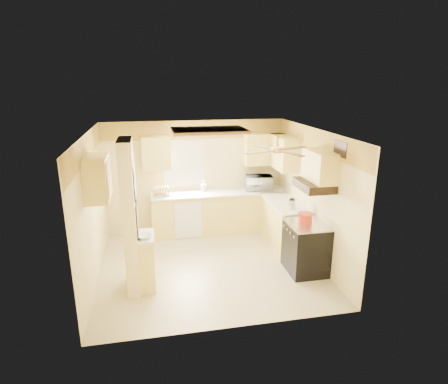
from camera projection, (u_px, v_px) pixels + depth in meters
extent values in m
plane|color=#C7B58A|center=(209.00, 265.00, 7.05)|extent=(4.00, 4.00, 0.00)
plane|color=white|center=(208.00, 132.00, 6.32)|extent=(4.00, 4.00, 0.00)
plane|color=beige|center=(195.00, 176.00, 8.47)|extent=(4.00, 0.00, 4.00)
plane|color=beige|center=(231.00, 247.00, 4.90)|extent=(4.00, 0.00, 4.00)
plane|color=beige|center=(92.00, 209.00, 6.31)|extent=(0.00, 3.80, 3.80)
plane|color=beige|center=(313.00, 195.00, 7.06)|extent=(0.00, 3.80, 3.80)
cube|color=yellow|center=(195.00, 130.00, 8.15)|extent=(4.00, 0.02, 0.40)
cube|color=beige|center=(130.00, 218.00, 5.92)|extent=(0.20, 0.70, 2.50)
cube|color=#FFEA67|center=(147.00, 262.00, 6.19)|extent=(0.25, 0.55, 0.90)
cube|color=white|center=(145.00, 236.00, 6.05)|extent=(0.28, 0.58, 0.04)
cube|color=#FFEA67|center=(220.00, 212.00, 8.51)|extent=(3.00, 0.60, 0.90)
cube|color=#FFEA67|center=(285.00, 225.00, 7.80)|extent=(0.60, 1.40, 0.90)
cube|color=white|center=(220.00, 193.00, 8.37)|extent=(3.04, 0.64, 0.04)
cube|color=white|center=(286.00, 203.00, 7.66)|extent=(0.64, 1.44, 0.04)
cube|color=white|center=(188.00, 220.00, 8.08)|extent=(0.58, 0.02, 0.80)
cube|color=white|center=(184.00, 164.00, 8.32)|extent=(0.92, 0.02, 1.02)
cube|color=white|center=(184.00, 164.00, 8.33)|extent=(0.80, 0.02, 0.90)
cube|color=#FFEA67|center=(156.00, 153.00, 7.97)|extent=(0.60, 0.35, 0.70)
cube|color=#FFEA67|center=(264.00, 149.00, 8.42)|extent=(0.90, 0.35, 0.70)
cube|color=#FFEA67|center=(283.00, 152.00, 8.03)|extent=(0.35, 1.00, 0.70)
cube|color=#FFEA67|center=(97.00, 178.00, 5.94)|extent=(0.35, 0.75, 0.70)
cube|color=#FFEA67|center=(320.00, 166.00, 6.31)|extent=(0.35, 0.76, 0.52)
cube|color=black|center=(306.00, 248.00, 6.71)|extent=(0.65, 0.76, 0.90)
cube|color=silver|center=(307.00, 224.00, 6.58)|extent=(0.66, 0.77, 0.02)
cylinder|color=silver|center=(295.00, 237.00, 6.31)|extent=(0.03, 0.05, 0.05)
cylinder|color=silver|center=(291.00, 233.00, 6.47)|extent=(0.03, 0.05, 0.05)
cylinder|color=silver|center=(288.00, 230.00, 6.62)|extent=(0.03, 0.05, 0.05)
cylinder|color=silver|center=(284.00, 226.00, 6.78)|extent=(0.03, 0.05, 0.05)
cube|color=black|center=(314.00, 185.00, 6.39)|extent=(0.50, 0.76, 0.14)
cube|color=black|center=(134.00, 181.00, 5.76)|extent=(0.02, 0.42, 0.57)
cube|color=white|center=(135.00, 181.00, 5.76)|extent=(0.01, 0.37, 0.52)
cube|color=black|center=(137.00, 220.00, 5.95)|extent=(0.02, 0.42, 0.57)
cube|color=yellow|center=(138.00, 220.00, 5.95)|extent=(0.01, 0.37, 0.52)
cube|color=brown|center=(209.00, 130.00, 6.82)|extent=(1.35, 0.95, 0.06)
cube|color=white|center=(209.00, 132.00, 6.83)|extent=(1.15, 0.75, 0.02)
cylinder|color=gold|center=(277.00, 141.00, 5.88)|extent=(0.04, 0.04, 0.16)
cylinder|color=gold|center=(277.00, 150.00, 5.92)|extent=(0.18, 0.18, 0.08)
cube|color=brown|center=(293.00, 148.00, 6.08)|extent=(0.55, 0.28, 0.01)
cube|color=brown|center=(265.00, 147.00, 6.18)|extent=(0.28, 0.55, 0.01)
cube|color=brown|center=(261.00, 152.00, 5.76)|extent=(0.55, 0.28, 0.01)
cube|color=brown|center=(291.00, 153.00, 5.66)|extent=(0.28, 0.55, 0.01)
cube|color=black|center=(340.00, 149.00, 5.91)|extent=(0.02, 0.40, 0.25)
imported|color=white|center=(259.00, 183.00, 8.49)|extent=(0.64, 0.48, 0.33)
imported|color=white|center=(144.00, 236.00, 5.92)|extent=(0.28, 0.28, 0.06)
cylinder|color=red|center=(305.00, 219.00, 6.61)|extent=(0.25, 0.25, 0.16)
cylinder|color=red|center=(305.00, 214.00, 6.58)|extent=(0.27, 0.27, 0.02)
cylinder|color=silver|center=(292.00, 205.00, 7.21)|extent=(0.14, 0.14, 0.19)
cylinder|color=black|center=(292.00, 199.00, 7.18)|extent=(0.10, 0.10, 0.03)
cube|color=#D2B779|center=(162.00, 195.00, 8.10)|extent=(0.36, 0.28, 0.04)
cube|color=#D2B779|center=(155.00, 192.00, 8.05)|extent=(0.02, 0.23, 0.19)
cube|color=#D2B779|center=(157.00, 191.00, 8.06)|extent=(0.02, 0.23, 0.19)
cube|color=#D2B779|center=(160.00, 191.00, 8.07)|extent=(0.02, 0.23, 0.19)
cube|color=#D2B779|center=(163.00, 191.00, 8.08)|extent=(0.02, 0.23, 0.19)
cube|color=#D2B779|center=(166.00, 191.00, 8.09)|extent=(0.02, 0.23, 0.19)
cube|color=#D2B779|center=(168.00, 191.00, 8.10)|extent=(0.02, 0.23, 0.19)
cylinder|color=white|center=(157.00, 191.00, 8.06)|extent=(0.01, 0.19, 0.19)
cylinder|color=white|center=(163.00, 191.00, 8.08)|extent=(0.01, 0.19, 0.19)
cylinder|color=white|center=(204.00, 188.00, 8.42)|extent=(0.12, 0.12, 0.15)
cylinder|color=#D2B779|center=(205.00, 186.00, 8.41)|extent=(0.01, 0.01, 0.24)
cylinder|color=#D2B779|center=(203.00, 185.00, 8.43)|extent=(0.01, 0.01, 0.24)
cylinder|color=#D2B779|center=(203.00, 186.00, 8.40)|extent=(0.01, 0.01, 0.24)
cylinder|color=#D2B779|center=(204.00, 186.00, 8.39)|extent=(0.01, 0.01, 0.24)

